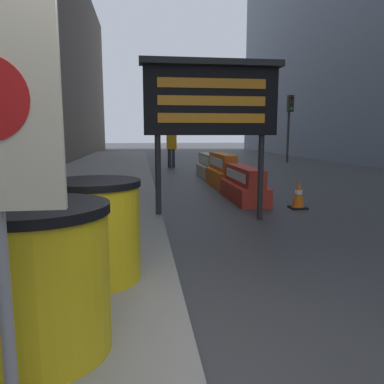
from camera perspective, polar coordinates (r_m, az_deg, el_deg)
bare_tree at (r=9.87m, az=-24.35°, el=9.74°), size 1.42×1.43×3.26m
barrel_drum_foreground at (r=2.56m, az=-21.98°, el=-12.18°), size 0.87×0.87×0.95m
barrel_drum_middle at (r=3.63m, az=-14.59°, el=-5.64°), size 0.87×0.87×0.95m
message_board at (r=6.44m, az=2.91°, el=13.75°), size 2.37×0.36×2.71m
jersey_barrier_red_striped at (r=8.62m, az=7.88°, el=0.99°), size 0.64×2.10×0.78m
jersey_barrier_orange_near at (r=10.85m, az=4.60°, el=3.06°), size 0.59×2.18×0.95m
jersey_barrier_cream at (r=13.16m, az=2.40°, el=3.85°), size 0.51×2.09×0.81m
traffic_cone_near at (r=11.58m, az=4.92°, el=3.28°), size 0.44×0.44×0.79m
traffic_cone_mid at (r=7.89m, az=15.93°, el=-0.43°), size 0.33×0.33×0.58m
traffic_light_near_curb at (r=17.02m, az=-3.57°, el=13.37°), size 0.28×0.44×3.93m
traffic_light_far_side at (r=20.44m, az=14.66°, el=11.44°), size 0.28×0.45×3.47m
pedestrian_worker at (r=16.82m, az=-3.13°, el=7.17°), size 0.47×0.30×1.71m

